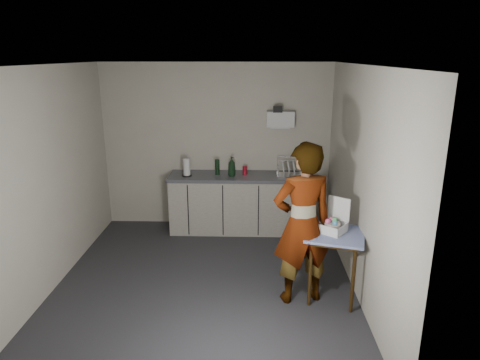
{
  "coord_description": "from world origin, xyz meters",
  "views": [
    {
      "loc": [
        0.57,
        -4.67,
        2.71
      ],
      "look_at": [
        0.42,
        0.45,
        1.2
      ],
      "focal_mm": 32.0,
      "sensor_mm": 36.0,
      "label": 1
    }
  ],
  "objects_px": {
    "soap_bottle": "(232,167)",
    "soda_can": "(245,170)",
    "kitchen_counter": "(241,204)",
    "dark_bottle": "(217,167)",
    "dish_rack": "(289,172)",
    "paper_towel": "(187,168)",
    "standing_man": "(302,224)",
    "bakery_box": "(333,224)",
    "side_table": "(335,242)"
  },
  "relations": [
    {
      "from": "soap_bottle",
      "to": "soda_can",
      "type": "relative_size",
      "value": 2.28
    },
    {
      "from": "kitchen_counter",
      "to": "dark_bottle",
      "type": "distance_m",
      "value": 0.71
    },
    {
      "from": "dish_rack",
      "to": "paper_towel",
      "type": "bearing_deg",
      "value": -177.94
    },
    {
      "from": "kitchen_counter",
      "to": "standing_man",
      "type": "distance_m",
      "value": 2.19
    },
    {
      "from": "soap_bottle",
      "to": "dark_bottle",
      "type": "bearing_deg",
      "value": 161.97
    },
    {
      "from": "standing_man",
      "to": "soap_bottle",
      "type": "xyz_separation_m",
      "value": [
        -0.87,
        1.95,
        0.14
      ]
    },
    {
      "from": "dark_bottle",
      "to": "paper_towel",
      "type": "bearing_deg",
      "value": -169.42
    },
    {
      "from": "paper_towel",
      "to": "bakery_box",
      "type": "distance_m",
      "value": 2.66
    },
    {
      "from": "dark_bottle",
      "to": "paper_towel",
      "type": "xyz_separation_m",
      "value": [
        -0.46,
        -0.09,
        0.01
      ]
    },
    {
      "from": "kitchen_counter",
      "to": "bakery_box",
      "type": "distance_m",
      "value": 2.25
    },
    {
      "from": "kitchen_counter",
      "to": "dish_rack",
      "type": "xyz_separation_m",
      "value": [
        0.74,
        -0.01,
        0.55
      ]
    },
    {
      "from": "kitchen_counter",
      "to": "soda_can",
      "type": "xyz_separation_m",
      "value": [
        0.06,
        0.04,
        0.55
      ]
    },
    {
      "from": "soda_can",
      "to": "bakery_box",
      "type": "bearing_deg",
      "value": -62.5
    },
    {
      "from": "soda_can",
      "to": "dish_rack",
      "type": "relative_size",
      "value": 0.33
    },
    {
      "from": "kitchen_counter",
      "to": "dark_bottle",
      "type": "bearing_deg",
      "value": 177.43
    },
    {
      "from": "soda_can",
      "to": "dish_rack",
      "type": "xyz_separation_m",
      "value": [
        0.68,
        -0.06,
        -0.0
      ]
    },
    {
      "from": "bakery_box",
      "to": "soda_can",
      "type": "bearing_deg",
      "value": 154.14
    },
    {
      "from": "kitchen_counter",
      "to": "dark_bottle",
      "type": "height_order",
      "value": "dark_bottle"
    },
    {
      "from": "kitchen_counter",
      "to": "dish_rack",
      "type": "relative_size",
      "value": 5.64
    },
    {
      "from": "soap_bottle",
      "to": "soda_can",
      "type": "bearing_deg",
      "value": 26.67
    },
    {
      "from": "soda_can",
      "to": "paper_towel",
      "type": "distance_m",
      "value": 0.9
    },
    {
      "from": "standing_man",
      "to": "paper_towel",
      "type": "xyz_separation_m",
      "value": [
        -1.56,
        1.93,
        0.12
      ]
    },
    {
      "from": "soda_can",
      "to": "dark_bottle",
      "type": "xyz_separation_m",
      "value": [
        -0.43,
        -0.03,
        0.05
      ]
    },
    {
      "from": "soda_can",
      "to": "dish_rack",
      "type": "bearing_deg",
      "value": -4.69
    },
    {
      "from": "standing_man",
      "to": "soap_bottle",
      "type": "height_order",
      "value": "standing_man"
    },
    {
      "from": "soap_bottle",
      "to": "dish_rack",
      "type": "distance_m",
      "value": 0.89
    },
    {
      "from": "kitchen_counter",
      "to": "bakery_box",
      "type": "relative_size",
      "value": 5.94
    },
    {
      "from": "side_table",
      "to": "dish_rack",
      "type": "relative_size",
      "value": 2.03
    },
    {
      "from": "kitchen_counter",
      "to": "bakery_box",
      "type": "xyz_separation_m",
      "value": [
        1.08,
        -1.92,
        0.46
      ]
    },
    {
      "from": "side_table",
      "to": "dish_rack",
      "type": "bearing_deg",
      "value": 115.55
    },
    {
      "from": "soap_bottle",
      "to": "dish_rack",
      "type": "height_order",
      "value": "soap_bottle"
    },
    {
      "from": "kitchen_counter",
      "to": "soap_bottle",
      "type": "distance_m",
      "value": 0.65
    },
    {
      "from": "kitchen_counter",
      "to": "dish_rack",
      "type": "height_order",
      "value": "dish_rack"
    },
    {
      "from": "side_table",
      "to": "soap_bottle",
      "type": "distance_m",
      "value": 2.31
    },
    {
      "from": "soda_can",
      "to": "side_table",
      "type": "bearing_deg",
      "value": -62.58
    },
    {
      "from": "kitchen_counter",
      "to": "standing_man",
      "type": "height_order",
      "value": "standing_man"
    },
    {
      "from": "dark_bottle",
      "to": "side_table",
      "type": "bearing_deg",
      "value": -53.51
    },
    {
      "from": "soap_bottle",
      "to": "soda_can",
      "type": "distance_m",
      "value": 0.24
    },
    {
      "from": "side_table",
      "to": "bakery_box",
      "type": "relative_size",
      "value": 2.14
    },
    {
      "from": "dark_bottle",
      "to": "paper_towel",
      "type": "distance_m",
      "value": 0.47
    },
    {
      "from": "standing_man",
      "to": "dish_rack",
      "type": "height_order",
      "value": "standing_man"
    },
    {
      "from": "side_table",
      "to": "dark_bottle",
      "type": "bearing_deg",
      "value": 141.55
    },
    {
      "from": "side_table",
      "to": "standing_man",
      "type": "xyz_separation_m",
      "value": [
        -0.38,
        -0.03,
        0.22
      ]
    },
    {
      "from": "soap_bottle",
      "to": "bakery_box",
      "type": "relative_size",
      "value": 0.8
    },
    {
      "from": "soda_can",
      "to": "kitchen_counter",
      "type": "bearing_deg",
      "value": -142.25
    },
    {
      "from": "dish_rack",
      "to": "dark_bottle",
      "type": "bearing_deg",
      "value": 178.45
    },
    {
      "from": "standing_man",
      "to": "paper_towel",
      "type": "bearing_deg",
      "value": -66.55
    },
    {
      "from": "side_table",
      "to": "dark_bottle",
      "type": "height_order",
      "value": "dark_bottle"
    },
    {
      "from": "paper_towel",
      "to": "bakery_box",
      "type": "height_order",
      "value": "paper_towel"
    },
    {
      "from": "kitchen_counter",
      "to": "side_table",
      "type": "xyz_separation_m",
      "value": [
        1.1,
        -1.97,
        0.28
      ]
    }
  ]
}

